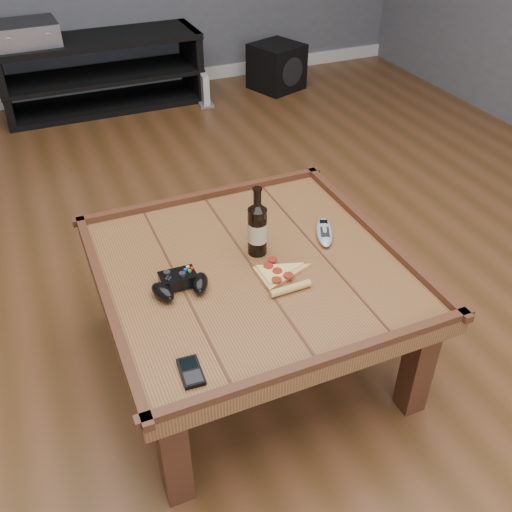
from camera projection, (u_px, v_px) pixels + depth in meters
name	position (u px, v px, depth m)	size (l,w,h in m)	color
ground	(252.00, 359.00, 2.19)	(6.00, 6.00, 0.00)	#4F3016
baseboard	(100.00, 89.00, 4.36)	(5.00, 0.02, 0.10)	silver
coffee_table	(252.00, 279.00, 1.95)	(1.03, 1.03, 0.48)	brown
media_console	(102.00, 73.00, 4.07)	(1.40, 0.45, 0.50)	black
beer_bottle	(257.00, 228.00, 1.92)	(0.07, 0.07, 0.26)	black
game_controller	(180.00, 284.00, 1.80)	(0.21, 0.14, 0.05)	black
pizza_slice	(279.00, 275.00, 1.86)	(0.16, 0.25, 0.03)	tan
smartphone	(191.00, 372.00, 1.53)	(0.06, 0.11, 0.01)	black
remote_control	(324.00, 232.00, 2.06)	(0.13, 0.19, 0.03)	#A0A5AE
av_receiver	(26.00, 33.00, 3.73)	(0.42, 0.36, 0.14)	black
subwoofer	(277.00, 67.00, 4.41)	(0.44, 0.44, 0.34)	black
game_console	(205.00, 91.00, 4.19)	(0.12, 0.19, 0.23)	slate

